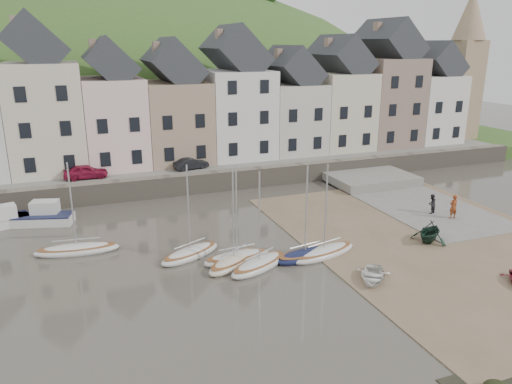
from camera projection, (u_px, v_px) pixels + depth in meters
name	position (u px, v px, depth m)	size (l,w,h in m)	color
ground	(290.00, 265.00, 30.23)	(160.00, 160.00, 0.00)	#423D34
quay_land	(179.00, 151.00, 58.63)	(90.00, 30.00, 1.50)	#385722
quay_street	(204.00, 166.00, 48.11)	(70.00, 7.00, 0.10)	slate
seawall	(214.00, 181.00, 45.17)	(70.00, 1.20, 1.80)	slate
beach	(434.00, 240.00, 33.96)	(18.00, 26.00, 0.06)	brown
slipway	(409.00, 200.00, 42.46)	(8.00, 18.00, 0.12)	slate
hillside	(123.00, 225.00, 87.44)	(134.40, 84.00, 84.00)	#385722
townhouse_terrace	(210.00, 102.00, 50.15)	(61.05, 8.00, 13.93)	silver
church_spire	(466.00, 61.00, 60.19)	(4.00, 4.00, 18.00)	#997F60
sailboat_0	(77.00, 249.00, 31.84)	(5.53, 2.11, 6.32)	silver
sailboat_1	(190.00, 253.00, 31.25)	(4.70, 3.35, 6.32)	silver
sailboat_2	(234.00, 261.00, 30.14)	(4.59, 3.81, 6.32)	beige
sailboat_3	(259.00, 264.00, 29.69)	(4.82, 3.43, 6.32)	silver
sailboat_4	(237.00, 257.00, 30.64)	(4.50, 1.84, 6.32)	silver
sailboat_5	(305.00, 255.00, 31.01)	(4.40, 2.20, 6.32)	#12183A
sailboat_6	(324.00, 252.00, 31.39)	(5.23, 2.70, 6.32)	silver
motorboat_2	(37.00, 217.00, 36.90)	(5.83, 3.17, 1.70)	silver
rowboat_white	(373.00, 276.00, 28.03)	(2.01, 2.81, 0.58)	white
rowboat_green	(430.00, 231.00, 33.42)	(2.44, 2.82, 1.49)	black
person_red	(453.00, 207.00, 37.63)	(0.69, 0.45, 1.89)	maroon
person_dark	(432.00, 204.00, 38.81)	(0.76, 0.60, 1.57)	black
car_left	(86.00, 172.00, 43.26)	(1.51, 3.75, 1.28)	maroon
car_right	(191.00, 164.00, 46.53)	(1.15, 3.30, 1.09)	black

